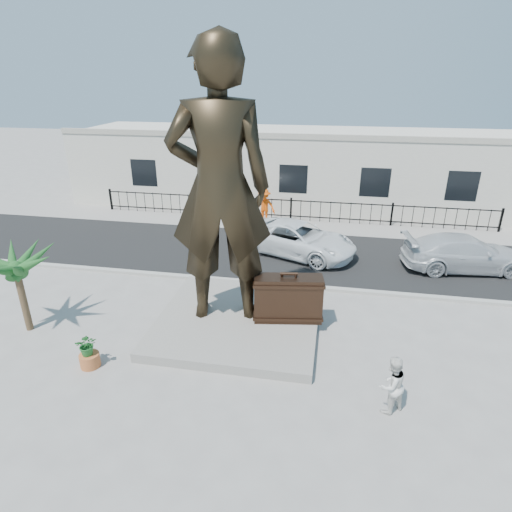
{
  "coord_description": "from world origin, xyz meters",
  "views": [
    {
      "loc": [
        2.31,
        -10.41,
        7.7
      ],
      "look_at": [
        0.0,
        2.0,
        2.3
      ],
      "focal_mm": 30.0,
      "sensor_mm": 36.0,
      "label": 1
    }
  ],
  "objects_px": {
    "suitcase": "(288,299)",
    "tourist": "(391,385)",
    "car_white": "(298,239)",
    "statue": "(220,188)"
  },
  "relations": [
    {
      "from": "suitcase",
      "to": "tourist",
      "type": "xyz_separation_m",
      "value": [
        2.9,
        -3.31,
        -0.29
      ]
    },
    {
      "from": "suitcase",
      "to": "tourist",
      "type": "distance_m",
      "value": 4.41
    },
    {
      "from": "tourist",
      "to": "suitcase",
      "type": "bearing_deg",
      "value": -86.57
    },
    {
      "from": "suitcase",
      "to": "tourist",
      "type": "bearing_deg",
      "value": -57.83
    },
    {
      "from": "statue",
      "to": "car_white",
      "type": "bearing_deg",
      "value": -119.72
    },
    {
      "from": "statue",
      "to": "tourist",
      "type": "distance_m",
      "value": 7.15
    },
    {
      "from": "tourist",
      "to": "statue",
      "type": "bearing_deg",
      "value": -71.31
    },
    {
      "from": "suitcase",
      "to": "tourist",
      "type": "relative_size",
      "value": 1.4
    },
    {
      "from": "suitcase",
      "to": "car_white",
      "type": "height_order",
      "value": "suitcase"
    },
    {
      "from": "suitcase",
      "to": "car_white",
      "type": "distance_m",
      "value": 6.25
    }
  ]
}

